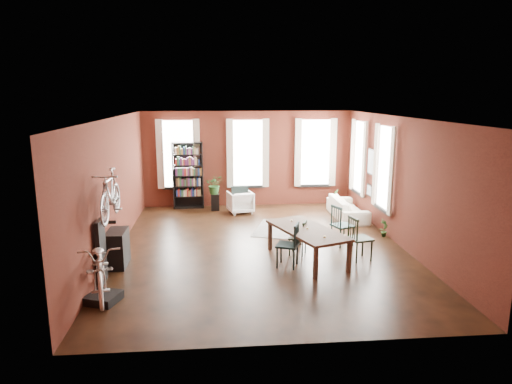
{
  "coord_description": "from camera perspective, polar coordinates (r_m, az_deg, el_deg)",
  "views": [
    {
      "loc": [
        -1.08,
        -10.74,
        3.73
      ],
      "look_at": [
        -0.07,
        0.6,
        1.29
      ],
      "focal_mm": 32.0,
      "sensor_mm": 36.0,
      "label": 1
    }
  ],
  "objects": [
    {
      "name": "white_armchair",
      "position": [
        14.64,
        -1.98,
        -1.13
      ],
      "size": [
        0.88,
        0.84,
        0.76
      ],
      "primitive_type": "imported",
      "rotation": [
        0.0,
        0.0,
        3.37
      ],
      "color": "white",
      "rests_on": "ground"
    },
    {
      "name": "bike_wall_rack",
      "position": [
        9.73,
        -18.77,
        -7.02
      ],
      "size": [
        0.16,
        0.6,
        1.3
      ],
      "primitive_type": "cube",
      "color": "black",
      "rests_on": "ground"
    },
    {
      "name": "console_table",
      "position": [
        10.62,
        -16.92,
        -6.73
      ],
      "size": [
        0.4,
        0.8,
        0.8
      ],
      "primitive_type": "cube",
      "color": "black",
      "rests_on": "ground"
    },
    {
      "name": "plant_small",
      "position": [
        12.72,
        15.67,
        -5.02
      ],
      "size": [
        0.51,
        0.52,
        0.17
      ],
      "primitive_type": "imported",
      "rotation": [
        0.0,
        0.0,
        0.73
      ],
      "color": "#305F26",
      "rests_on": "ground"
    },
    {
      "name": "cream_sofa",
      "position": [
        14.32,
        11.39,
        -1.56
      ],
      "size": [
        0.61,
        2.08,
        0.81
      ],
      "primitive_type": "imported",
      "rotation": [
        0.0,
        0.0,
        1.57
      ],
      "color": "beige",
      "rests_on": "ground"
    },
    {
      "name": "plant_on_stand",
      "position": [
        14.96,
        -5.18,
        0.66
      ],
      "size": [
        0.58,
        0.64,
        0.49
      ],
      "primitive_type": "imported",
      "rotation": [
        0.0,
        0.0,
        -0.04
      ],
      "color": "#295D25",
      "rests_on": "plant_stand"
    },
    {
      "name": "bicycle_floor",
      "position": [
        8.66,
        -19.06,
        -5.99
      ],
      "size": [
        0.92,
        1.17,
        1.97
      ],
      "primitive_type": "imported",
      "rotation": [
        0.0,
        0.0,
        0.25
      ],
      "color": "beige",
      "rests_on": "bike_trainer"
    },
    {
      "name": "plant_stand",
      "position": [
        15.04,
        -5.13,
        -1.27
      ],
      "size": [
        0.27,
        0.27,
        0.53
      ],
      "primitive_type": "cube",
      "rotation": [
        0.0,
        0.0,
        -0.0
      ],
      "color": "black",
      "rests_on": "ground"
    },
    {
      "name": "room",
      "position": [
        11.54,
        1.55,
        4.15
      ],
      "size": [
        9.0,
        9.04,
        3.22
      ],
      "color": "black",
      "rests_on": "ground"
    },
    {
      "name": "plant_by_sofa",
      "position": [
        15.23,
        9.57,
        -1.65
      ],
      "size": [
        0.62,
        0.79,
        0.31
      ],
      "primitive_type": "imported",
      "rotation": [
        0.0,
        0.0,
        0.39
      ],
      "color": "#336026",
      "rests_on": "ground"
    },
    {
      "name": "dining_chair_c",
      "position": [
        10.74,
        12.9,
        -5.67
      ],
      "size": [
        0.56,
        0.56,
        1.02
      ],
      "primitive_type": "cube",
      "rotation": [
        0.0,
        0.0,
        1.8
      ],
      "color": "black",
      "rests_on": "ground"
    },
    {
      "name": "dining_chair_b",
      "position": [
        10.88,
        5.23,
        -5.71
      ],
      "size": [
        0.51,
        0.51,
        0.83
      ],
      "primitive_type": "cube",
      "rotation": [
        0.0,
        0.0,
        -2.0
      ],
      "color": "black",
      "rests_on": "ground"
    },
    {
      "name": "dining_chair_a",
      "position": [
        10.1,
        3.95,
        -6.61
      ],
      "size": [
        0.59,
        0.59,
        0.99
      ],
      "primitive_type": "cube",
      "rotation": [
        0.0,
        0.0,
        -1.95
      ],
      "color": "#162F32",
      "rests_on": "ground"
    },
    {
      "name": "dining_table",
      "position": [
        10.52,
        6.37,
        -6.57
      ],
      "size": [
        1.7,
        2.41,
        0.75
      ],
      "primitive_type": "cube",
      "rotation": [
        0.0,
        0.0,
        0.36
      ],
      "color": "brown",
      "rests_on": "ground"
    },
    {
      "name": "dining_chair_d",
      "position": [
        11.67,
        10.77,
        -4.12
      ],
      "size": [
        0.61,
        0.61,
        1.02
      ],
      "primitive_type": "cube",
      "rotation": [
        0.0,
        0.0,
        1.92
      ],
      "color": "#1A3937",
      "rests_on": "ground"
    },
    {
      "name": "striped_rug",
      "position": [
        12.97,
        2.6,
        -4.6
      ],
      "size": [
        1.6,
        2.04,
        0.01
      ],
      "primitive_type": "cube",
      "rotation": [
        0.0,
        0.0,
        -0.3
      ],
      "color": "black",
      "rests_on": "ground"
    },
    {
      "name": "bike_trainer",
      "position": [
        9.02,
        -18.52,
        -12.44
      ],
      "size": [
        0.69,
        0.69,
        0.16
      ],
      "primitive_type": "cube",
      "rotation": [
        0.0,
        0.0,
        -0.35
      ],
      "color": "black",
      "rests_on": "ground"
    },
    {
      "name": "bicycle_hung",
      "position": [
        9.31,
        -17.89,
        1.63
      ],
      "size": [
        0.47,
        1.0,
        1.66
      ],
      "primitive_type": "imported",
      "color": "#A5A8AD",
      "rests_on": "bike_wall_rack"
    },
    {
      "name": "bookshelf",
      "position": [
        15.29,
        -8.49,
        2.06
      ],
      "size": [
        1.0,
        0.32,
        2.2
      ],
      "primitive_type": "cube",
      "color": "black",
      "rests_on": "ground"
    }
  ]
}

